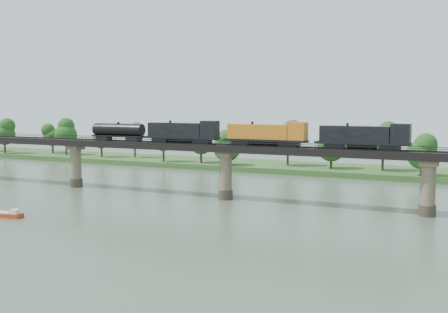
% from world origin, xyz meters
% --- Properties ---
extents(ground, '(400.00, 400.00, 0.00)m').
position_xyz_m(ground, '(0.00, 0.00, 0.00)').
color(ground, '#3D4C3C').
rests_on(ground, ground).
extents(far_bank, '(300.00, 24.00, 1.60)m').
position_xyz_m(far_bank, '(0.00, 85.00, 0.80)').
color(far_bank, '#2C5220').
rests_on(far_bank, ground).
extents(bridge, '(236.00, 30.00, 11.50)m').
position_xyz_m(bridge, '(0.00, 30.00, 5.46)').
color(bridge, '#473A2D').
rests_on(bridge, ground).
extents(bridge_superstructure, '(220.00, 4.90, 0.75)m').
position_xyz_m(bridge_superstructure, '(0.00, 30.00, 11.79)').
color(bridge_superstructure, black).
rests_on(bridge_superstructure, bridge).
extents(far_treeline, '(289.06, 17.54, 13.60)m').
position_xyz_m(far_treeline, '(-8.21, 80.52, 8.83)').
color(far_treeline, '#382619').
rests_on(far_treeline, far_bank).
extents(freight_train, '(71.13, 2.77, 4.90)m').
position_xyz_m(freight_train, '(2.45, 30.00, 13.84)').
color(freight_train, black).
rests_on(freight_train, bridge).
extents(motorboat, '(5.65, 2.72, 1.52)m').
position_xyz_m(motorboat, '(-26.29, -3.76, 0.52)').
color(motorboat, '#A93413').
rests_on(motorboat, ground).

